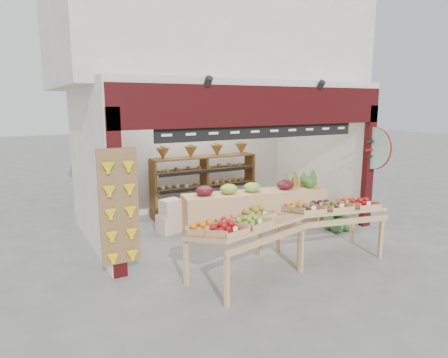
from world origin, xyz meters
TOP-DOWN VIEW (x-y plane):
  - ground at (0.00, 0.00)m, footprint 60.00×60.00m
  - shop_structure at (0.00, 1.61)m, footprint 6.36×5.12m
  - banana_board at (-2.73, -1.17)m, footprint 0.60×0.15m
  - gift_sign at (2.75, -1.15)m, footprint 0.04×0.93m
  - back_shelving at (0.08, 1.63)m, footprint 2.70×0.44m
  - refrigerator at (-2.18, 1.89)m, footprint 0.76×0.76m
  - cardboard_stack at (-1.03, 0.71)m, footprint 1.07×0.85m
  - mid_counter at (0.54, 0.04)m, footprint 3.28×1.18m
  - display_table_left at (-1.18, -2.11)m, footprint 1.97×1.39m
  - display_table_right at (0.79, -1.96)m, footprint 1.86×1.28m
  - watermelon_pile at (2.04, -0.95)m, footprint 0.75×0.70m

SIDE VIEW (x-z plane):
  - ground at x=0.00m, z-range 0.00..0.00m
  - watermelon_pile at x=2.04m, z-range -0.08..0.45m
  - cardboard_stack at x=-1.03m, z-range -0.10..0.62m
  - mid_counter at x=0.54m, z-range -0.07..0.96m
  - refrigerator at x=-2.18m, z-range 0.00..1.61m
  - display_table_right at x=0.79m, z-range 0.31..1.39m
  - display_table_left at x=-1.18m, z-range 0.32..1.43m
  - back_shelving at x=0.08m, z-range 0.19..1.88m
  - banana_board at x=-2.73m, z-range 0.22..2.02m
  - gift_sign at x=2.75m, z-range 1.29..2.21m
  - shop_structure at x=0.00m, z-range 1.22..6.62m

